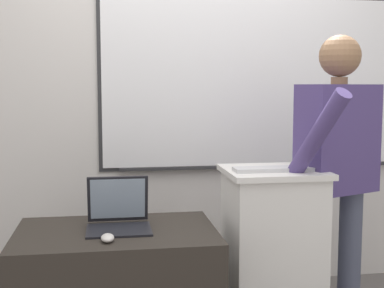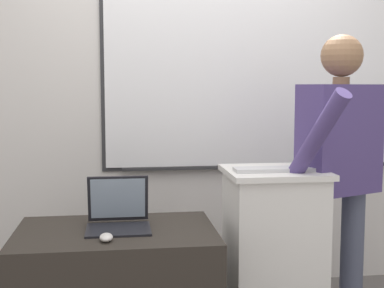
{
  "view_description": "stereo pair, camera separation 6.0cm",
  "coord_description": "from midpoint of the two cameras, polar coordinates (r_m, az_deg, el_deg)",
  "views": [
    {
      "loc": [
        -0.53,
        -2.27,
        1.38
      ],
      "look_at": [
        -0.11,
        0.38,
        1.09
      ],
      "focal_mm": 50.0,
      "sensor_mm": 36.0,
      "label": 1
    },
    {
      "loc": [
        -0.47,
        -2.28,
        1.38
      ],
      "look_at": [
        -0.11,
        0.38,
        1.09
      ],
      "focal_mm": 50.0,
      "sensor_mm": 36.0,
      "label": 2
    }
  ],
  "objects": [
    {
      "name": "lectern_podium",
      "position": [
        3.01,
        9.23,
        -11.48
      ],
      "size": [
        0.53,
        0.48,
        0.94
      ],
      "color": "silver",
      "rests_on": "ground_plane"
    },
    {
      "name": "person_presenter",
      "position": [
        3.05,
        15.98,
        -1.83
      ],
      "size": [
        0.63,
        0.66,
        1.66
      ],
      "rotation": [
        0.0,
        0.0,
        0.38
      ],
      "color": "#474C60",
      "rests_on": "ground_plane"
    },
    {
      "name": "computer_mouse_by_laptop",
      "position": [
        2.49,
        -8.44,
        -9.82
      ],
      "size": [
        0.06,
        0.1,
        0.03
      ],
      "color": "silver",
      "rests_on": "side_desk"
    },
    {
      "name": "laptop",
      "position": [
        2.72,
        -7.24,
        -7.14
      ],
      "size": [
        0.31,
        0.3,
        0.25
      ],
      "color": "black",
      "rests_on": "side_desk"
    },
    {
      "name": "back_wall",
      "position": [
        3.66,
        0.41,
        5.56
      ],
      "size": [
        6.4,
        0.17,
        2.68
      ],
      "color": "silver",
      "rests_on": "ground_plane"
    },
    {
      "name": "wireless_keyboard",
      "position": [
        2.85,
        9.68,
        -2.68
      ],
      "size": [
        0.46,
        0.12,
        0.02
      ],
      "color": "silver",
      "rests_on": "lectern_podium"
    }
  ]
}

